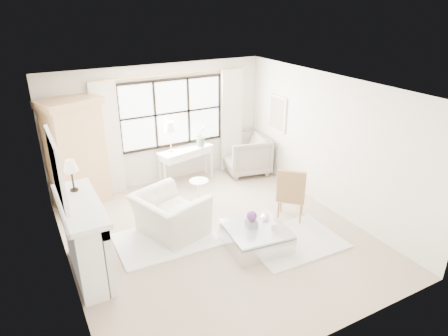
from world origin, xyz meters
The scene contains 32 objects.
floor centered at (0.00, 0.00, 0.00)m, with size 5.50×5.50×0.00m, color tan.
ceiling centered at (0.00, 0.00, 2.70)m, with size 5.50×5.50×0.00m, color white.
wall_back centered at (0.00, 2.75, 1.35)m, with size 5.00×5.00×0.00m, color beige.
wall_front centered at (0.00, -2.75, 1.35)m, with size 5.00×5.00×0.00m, color silver.
wall_left centered at (-2.50, 0.00, 1.35)m, with size 5.50×5.50×0.00m, color silver.
wall_right centered at (2.50, 0.00, 1.35)m, with size 5.50×5.50×0.00m, color silver.
window_pane centered at (0.30, 2.73, 1.60)m, with size 2.40×0.02×1.50m, color white.
window_frame centered at (0.30, 2.72, 1.60)m, with size 2.50×0.04×1.50m, color black, non-canonical shape.
curtain_rod centered at (0.30, 2.67, 2.47)m, with size 0.04×0.04×3.30m, color gold.
curtain_left centered at (-1.20, 2.65, 1.24)m, with size 0.55×0.10×2.47m, color silver.
curtain_right centered at (1.80, 2.65, 1.24)m, with size 0.55×0.10×2.47m, color beige.
fireplace centered at (-2.27, 0.00, 0.65)m, with size 0.58×1.66×1.26m.
mirror_frame centered at (-2.47, 0.00, 1.84)m, with size 0.05×1.15×0.95m, color white.
mirror_glass centered at (-2.44, 0.00, 1.84)m, with size 0.02×1.00×0.80m, color silver.
art_frame centered at (2.47, 1.70, 1.55)m, with size 0.04×0.62×0.82m, color silver.
art_canvas centered at (2.45, 1.70, 1.55)m, with size 0.01×0.52×0.72m, color #B4A68B.
mantel_lamp centered at (-2.24, 0.44, 1.65)m, with size 0.22×0.22×0.51m.
armoire centered at (-1.89, 2.42, 1.14)m, with size 1.30×1.06×2.24m.
console_table centered at (0.48, 2.45, 0.40)m, with size 1.37×0.73×0.80m.
console_lamp centered at (0.13, 2.46, 1.36)m, with size 0.28×0.28×0.69m.
orchid_plant centered at (0.88, 2.47, 1.06)m, with size 0.29×0.23×0.52m, color #576F4A.
side_table centered at (0.27, 1.32, 0.33)m, with size 0.40×0.40×0.51m.
rug_left centered at (-0.86, 0.30, 0.02)m, with size 1.73×1.22×0.03m, color white.
rug_right centered at (1.10, -0.83, 0.02)m, with size 1.65×1.24×0.03m, color silver.
club_armchair centered at (-0.70, 0.48, 0.39)m, with size 1.19×1.04×0.78m, color beige.
wingback_chair centered at (1.96, 2.21, 0.47)m, with size 1.00×1.03×0.93m, color gray.
french_chair centered at (1.54, -0.14, 0.31)m, with size 0.68×0.68×1.08m.
coffee_table centered at (0.45, -0.63, 0.18)m, with size 1.10×1.10×0.38m.
planter_box centered at (0.38, -0.57, 0.44)m, with size 0.17×0.17×0.13m, color gray.
planter_flowers centered at (0.38, -0.57, 0.60)m, with size 0.18×0.18×0.18m, color #5D2C70.
pillar_candle centered at (0.67, -0.82, 0.44)m, with size 0.09×0.09×0.12m, color beige.
coffee_vase centered at (0.72, -0.48, 0.46)m, with size 0.15×0.15×0.16m, color white.
Camera 1 is at (-2.83, -5.51, 4.02)m, focal length 32.00 mm.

